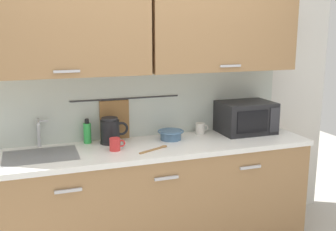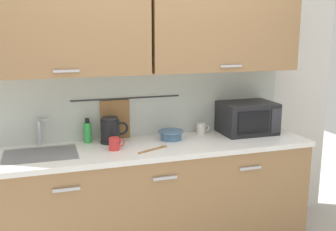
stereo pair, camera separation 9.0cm
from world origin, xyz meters
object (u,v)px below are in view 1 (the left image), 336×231
Objects in this scene: electric_kettle at (111,131)px; mug_near_sink at (115,144)px; mixing_bowl at (171,134)px; wooden_spoon at (157,148)px; dish_soap_bottle at (87,132)px; mug_by_kettle at (200,128)px; microwave at (246,117)px.

mug_near_sink is at bearing -91.97° from electric_kettle.
mixing_bowl is 0.29m from wooden_spoon.
dish_soap_bottle is 0.92× the size of mixing_bowl.
mug_by_kettle is (0.96, -0.04, -0.04)m from dish_soap_bottle.
dish_soap_bottle is 1.63× the size of mug_by_kettle.
mug_by_kettle reaches higher than mixing_bowl.
microwave is 1.36m from dish_soap_bottle.
electric_kettle reaches higher than dish_soap_bottle.
electric_kettle is 1.89× the size of mug_near_sink.
dish_soap_bottle is at bearing 169.42° from mixing_bowl.
electric_kettle is 0.49m from mixing_bowl.
dish_soap_bottle is at bearing 159.49° from electric_kettle.
dish_soap_bottle is (-0.17, 0.06, -0.01)m from electric_kettle.
mug_by_kettle is 0.46× the size of wooden_spoon.
mug_near_sink is (0.17, -0.27, -0.04)m from dish_soap_bottle.
microwave reaches higher than mixing_bowl.
mug_by_kettle is (0.79, 0.03, -0.05)m from electric_kettle.
mug_near_sink is at bearing -163.73° from mug_by_kettle.
mug_near_sink is 0.46× the size of wooden_spoon.
mug_near_sink is 1.00× the size of mug_by_kettle.
electric_kettle is 1.06× the size of mixing_bowl.
electric_kettle is at bearing 88.03° from mug_near_sink.
dish_soap_bottle reaches higher than mug_by_kettle.
electric_kettle is at bearing 136.60° from wooden_spoon.
mug_near_sink is 0.83m from mug_by_kettle.
microwave reaches higher than mug_near_sink.
dish_soap_bottle reaches higher than wooden_spoon.
electric_kettle reaches higher than mug_near_sink.
dish_soap_bottle is 1.63× the size of mug_near_sink.
wooden_spoon is at bearing -36.28° from dish_soap_bottle.
mug_by_kettle reaches higher than wooden_spoon.
electric_kettle is at bearing -177.87° from mug_by_kettle.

